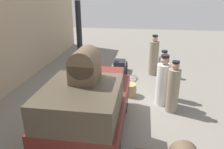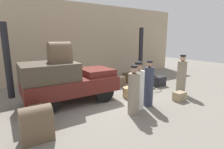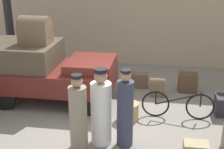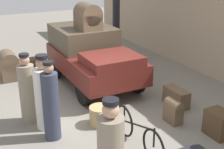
% 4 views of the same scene
% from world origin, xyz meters
% --- Properties ---
extents(ground_plane, '(30.00, 30.00, 0.00)m').
position_xyz_m(ground_plane, '(0.00, 0.00, 0.00)').
color(ground_plane, gray).
extents(canopy_pillar_left, '(0.26, 0.26, 3.10)m').
position_xyz_m(canopy_pillar_left, '(-3.51, 2.29, 1.55)').
color(canopy_pillar_left, black).
rests_on(canopy_pillar_left, ground).
extents(truck, '(3.47, 1.78, 1.60)m').
position_xyz_m(truck, '(-1.71, 0.51, 0.90)').
color(truck, black).
rests_on(truck, ground).
extents(bicycle, '(1.76, 0.04, 0.73)m').
position_xyz_m(bicycle, '(1.87, -0.10, 0.35)').
color(bicycle, black).
rests_on(bicycle, ground).
extents(wicker_basket, '(0.50, 0.50, 0.43)m').
position_xyz_m(wicker_basket, '(0.69, -0.35, 0.22)').
color(wicker_basket, tan).
rests_on(wicker_basket, ground).
extents(porter_standing_middle, '(0.37, 0.37, 1.63)m').
position_xyz_m(porter_standing_middle, '(-0.20, -1.72, 0.74)').
color(porter_standing_middle, gray).
rests_on(porter_standing_middle, ground).
extents(porter_carrying_trunk, '(0.34, 0.34, 1.69)m').
position_xyz_m(porter_carrying_trunk, '(0.73, -1.47, 0.78)').
color(porter_carrying_trunk, '#33384C').
rests_on(porter_carrying_trunk, ground).
extents(porter_with_bicycle, '(0.43, 0.43, 1.68)m').
position_xyz_m(porter_with_bicycle, '(0.22, -1.45, 0.76)').
color(porter_with_bicycle, white).
rests_on(porter_with_bicycle, ground).
extents(trunk_barrel_dark, '(0.44, 0.26, 0.56)m').
position_xyz_m(trunk_barrel_dark, '(1.36, 1.17, 0.30)').
color(trunk_barrel_dark, brown).
rests_on(trunk_barrel_dark, ground).
extents(suitcase_tan_flat, '(0.54, 0.41, 0.56)m').
position_xyz_m(suitcase_tan_flat, '(2.25, 1.67, 0.28)').
color(suitcase_tan_flat, '#4C3823').
rests_on(suitcase_tan_flat, ground).
extents(trunk_large_brown, '(0.74, 0.54, 0.87)m').
position_xyz_m(trunk_large_brown, '(-3.17, -1.63, 0.44)').
color(trunk_large_brown, brown).
rests_on(trunk_large_brown, ground).
extents(trunk_wicker_pale, '(0.39, 0.38, 0.59)m').
position_xyz_m(trunk_wicker_pale, '(-3.02, -0.90, 0.30)').
color(trunk_wicker_pale, '#4C3823').
rests_on(trunk_wicker_pale, ground).
extents(suitcase_black_upright, '(0.74, 0.32, 0.45)m').
position_xyz_m(suitcase_black_upright, '(0.70, 1.78, 0.23)').
color(suitcase_black_upright, brown).
rests_on(suitcase_black_upright, ground).
extents(trunk_on_truck_roof, '(0.78, 0.60, 0.74)m').
position_xyz_m(trunk_on_truck_roof, '(-1.89, 0.51, 1.95)').
color(trunk_on_truck_roof, brown).
rests_on(trunk_on_truck_roof, truck).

